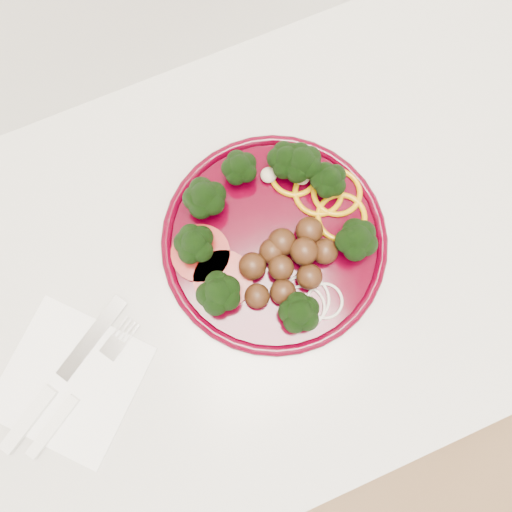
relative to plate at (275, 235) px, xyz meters
name	(u,v)px	position (x,y,z in m)	size (l,w,h in m)	color
counter	(252,302)	(-0.04, -0.02, -0.47)	(2.40, 0.60, 0.90)	white
plate	(275,235)	(0.00, 0.00, 0.00)	(0.29, 0.29, 0.07)	#3F000F
napkin	(71,381)	(-0.30, -0.07, -0.02)	(0.16, 0.16, 0.00)	white
knife	(49,393)	(-0.33, -0.07, -0.01)	(0.20, 0.13, 0.01)	silver
fork	(66,410)	(-0.32, -0.10, -0.01)	(0.18, 0.12, 0.01)	white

